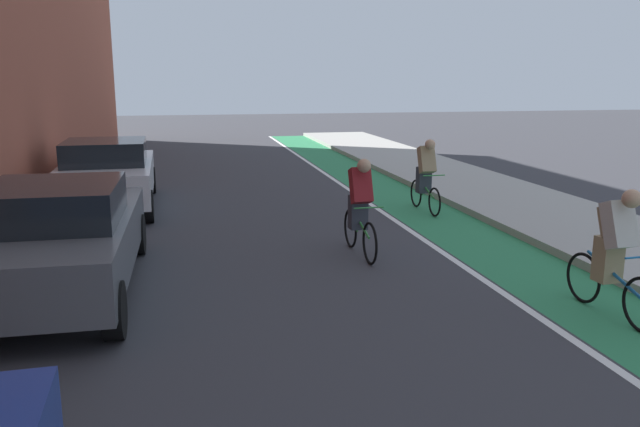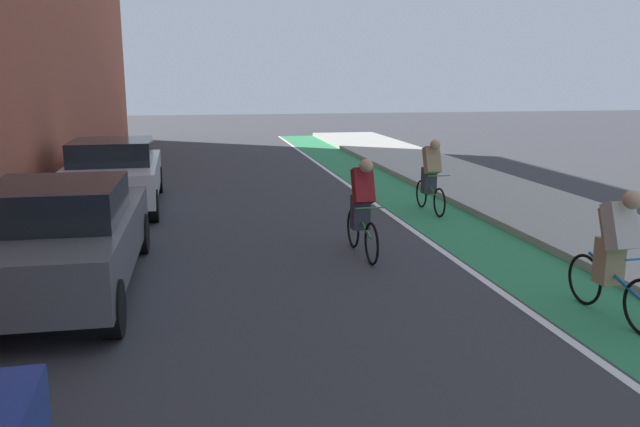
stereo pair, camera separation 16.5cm
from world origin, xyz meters
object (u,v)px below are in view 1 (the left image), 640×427
parked_sedan_white (108,173)px  cyclist_mid (614,249)px  parked_sedan_gray (59,237)px  cyclist_far (426,175)px  cyclist_trailing (360,207)px

parked_sedan_white → cyclist_mid: 10.48m
parked_sedan_gray → parked_sedan_white: size_ratio=1.02×
cyclist_mid → cyclist_far: 6.32m
parked_sedan_white → cyclist_trailing: bearing=-47.5°
parked_sedan_gray → cyclist_far: 7.86m
parked_sedan_white → cyclist_mid: bearing=-50.4°
parked_sedan_gray → cyclist_mid: 7.05m
parked_sedan_white → cyclist_trailing: 6.54m
parked_sedan_gray → cyclist_mid: size_ratio=2.73×
parked_sedan_gray → cyclist_trailing: cyclist_trailing is taller
cyclist_mid → cyclist_trailing: cyclist_trailing is taller
parked_sedan_white → cyclist_trailing: (4.42, -4.83, 0.02)m
cyclist_trailing → cyclist_mid: bearing=-55.3°
cyclist_trailing → cyclist_far: 3.84m
parked_sedan_gray → parked_sedan_white: same height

